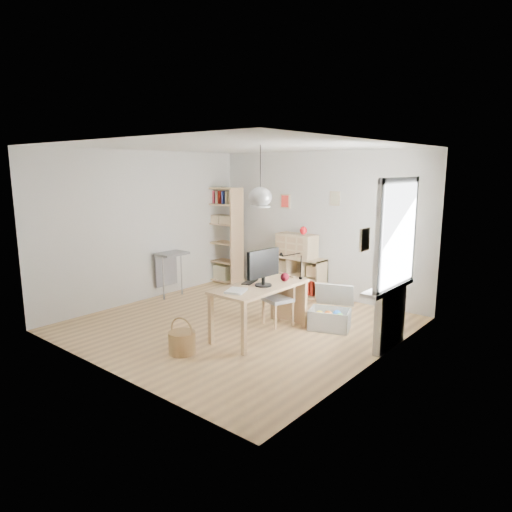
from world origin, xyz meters
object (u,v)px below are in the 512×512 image
Objects in this scene: desk at (260,291)px; chair at (281,296)px; cube_shelf at (292,277)px; drawer_chest at (297,245)px; monitor at (263,266)px; storage_chest at (331,315)px; tall_bookshelf at (223,231)px.

chair is (-0.06, 0.57, -0.21)m from desk.
drawer_chest is at bearing -16.80° from cube_shelf.
drawer_chest is at bearing 117.71° from monitor.
storage_chest is at bearing 43.96° from chair.
drawer_chest is (1.70, 0.24, -0.15)m from tall_bookshelf.
monitor is (1.08, -2.24, 0.74)m from cube_shelf.
cube_shelf is at bearing 120.22° from monitor.
storage_chest is (1.66, -1.31, -0.09)m from cube_shelf.
tall_bookshelf is at bearing -169.71° from drawer_chest.
tall_bookshelf is at bearing 142.32° from storage_chest.
storage_chest is 2.11m from drawer_chest.
tall_bookshelf is (-1.56, -0.28, 0.79)m from cube_shelf.
monitor is 2.39m from drawer_chest.
desk is at bearing -65.72° from drawer_chest.
tall_bookshelf is 2.57× the size of chair.
drawer_chest is (-0.95, 2.19, -0.10)m from monitor.
tall_bookshelf is 2.59× the size of drawer_chest.
monitor is at bearing -36.43° from tall_bookshelf.
cube_shelf reaches higher than storage_chest.
desk is 0.39m from monitor.
cube_shelf is 2.59m from monitor.
desk is at bearing -37.01° from tall_bookshelf.
desk reaches higher than cube_shelf.
monitor is at bearing -4.18° from desk.
monitor reaches higher than chair.
storage_chest is 1.38× the size of monitor.
chair is (0.97, -1.66, 0.15)m from cube_shelf.
monitor reaches higher than storage_chest.
tall_bookshelf is at bearing 142.99° from desk.
desk is 1.80× the size of storage_chest.
tall_bookshelf is 1.72m from drawer_chest.
drawer_chest is at bearing 112.03° from desk.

